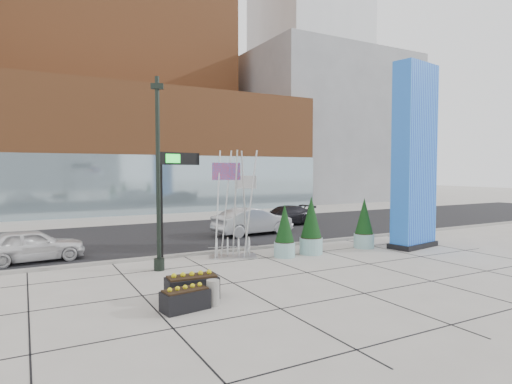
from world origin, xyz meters
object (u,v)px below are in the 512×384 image
car_white_west (32,246)px  car_silver_mid (253,221)px  overhead_street_sign (179,167)px  lamp_post (158,192)px  concrete_bollard (213,293)px  blue_pylon (414,160)px  public_art_sculpture (233,229)px

car_white_west → car_silver_mid: car_silver_mid is taller
overhead_street_sign → car_silver_mid: bearing=15.6°
lamp_post → overhead_street_sign: bearing=52.5°
concrete_bollard → car_silver_mid: 12.88m
blue_pylon → lamp_post: bearing=164.0°
blue_pylon → lamp_post: size_ratio=1.23×
blue_pylon → concrete_bollard: blue_pylon is taller
lamp_post → overhead_street_sign: lamp_post is taller
blue_pylon → car_silver_mid: bearing=114.2°
lamp_post → car_white_west: 6.10m
lamp_post → public_art_sculpture: 3.98m
public_art_sculpture → overhead_street_sign: (-2.07, 0.99, 2.65)m
lamp_post → public_art_sculpture: size_ratio=1.55×
blue_pylon → overhead_street_sign: size_ratio=1.95×
overhead_street_sign → public_art_sculpture: bearing=-45.6°
public_art_sculpture → overhead_street_sign: size_ratio=1.02×
blue_pylon → car_white_west: 17.44m
public_art_sculpture → blue_pylon: bearing=10.1°
concrete_bollard → car_silver_mid: size_ratio=0.15×
public_art_sculpture → concrete_bollard: (-3.32, -5.65, -0.86)m
car_white_west → car_silver_mid: size_ratio=0.85×
blue_pylon → car_white_west: size_ratio=2.20×
lamp_post → concrete_bollard: size_ratio=10.12×
car_silver_mid → public_art_sculpture: bearing=138.5°
blue_pylon → lamp_post: 12.28m
blue_pylon → concrete_bollard: (-12.00, -3.60, -3.90)m
car_silver_mid → car_white_west: bearing=95.0°
public_art_sculpture → car_silver_mid: bearing=77.7°
lamp_post → public_art_sculpture: bearing=13.9°
overhead_street_sign → car_silver_mid: overhead_street_sign is taller
concrete_bollard → car_white_west: (-4.32, 8.64, 0.33)m
lamp_post → concrete_bollard: 5.44m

